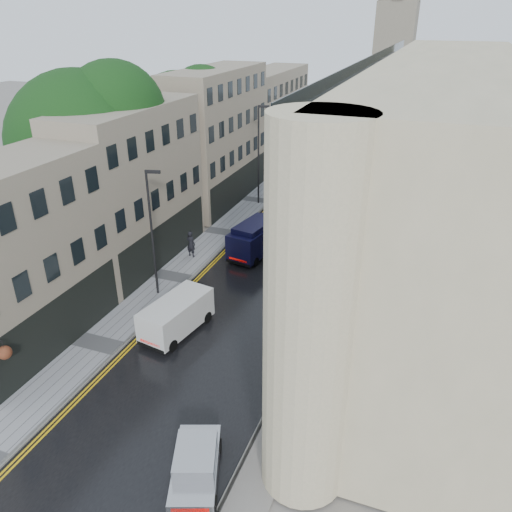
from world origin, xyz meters
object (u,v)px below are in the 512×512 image
Objects in this scene: silver_hatchback at (170,495)px; white_van at (145,325)px; navy_van at (232,243)px; lamp_post_near at (152,235)px; white_lorry at (294,267)px; lamp_post_far at (258,156)px; pedestrian at (191,244)px; cream_bus at (280,214)px; tree_near at (86,167)px; tree_far at (181,138)px.

white_van reaches higher than silver_hatchback.
navy_van is (-5.93, 19.76, 0.63)m from silver_hatchback.
silver_hatchback is 0.48× the size of lamp_post_near.
white_lorry reaches higher than white_van.
lamp_post_far is (-2.34, 11.85, 3.25)m from navy_van.
white_van is at bearing 105.76° from silver_hatchback.
white_lorry is 9.43m from pedestrian.
tree_near is at bearing -134.97° from cream_bus.
pedestrian is (6.43, 2.47, -5.82)m from tree_near.
navy_van is at bearing -156.42° from pedestrian.
lamp_post_near is (-4.13, -12.83, 2.73)m from cream_bus.
cream_bus is at bearing -17.22° from tree_far.
tree_far is at bearing -176.69° from lamp_post_far.
white_van is at bearing -79.43° from lamp_post_near.
silver_hatchback is (15.38, -16.59, -6.20)m from tree_near.
tree_far is at bearing 122.29° from white_van.
white_van is (8.91, -7.83, -5.88)m from tree_near.
cream_bus is 6.70m from navy_van.
lamp_post_far reaches higher than silver_hatchback.
tree_far is 7.28m from lamp_post_far.
pedestrian is (6.13, -10.53, -5.10)m from tree_far.
white_lorry reaches higher than navy_van.
lamp_post_near is (0.43, -5.61, 3.08)m from pedestrian.
cream_bus is at bearing -111.82° from pedestrian.
lamp_post_near is at bearing -104.22° from cream_bus.
pedestrian reaches higher than silver_hatchback.
tree_near is 1.70× the size of lamp_post_near.
cream_bus reaches higher than pedestrian.
pedestrian is at bearing 20.99° from tree_near.
tree_near is 1.58× the size of white_lorry.
lamp_post_far is at bearing 64.69° from tree_near.
cream_bus is 2.73× the size of silver_hatchback.
tree_near is at bearing 173.19° from white_lorry.
navy_van is (-1.54, -6.52, -0.09)m from cream_bus.
silver_hatchback is at bearing -88.58° from lamp_post_far.
pedestrian is 6.41m from lamp_post_near.
silver_hatchback is 0.73× the size of navy_van.
lamp_post_near is 18.17m from lamp_post_far.
white_van is 0.87× the size of navy_van.
pedestrian is (-2.48, 10.30, 0.06)m from white_van.
cream_bus is 8.55m from pedestrian.
white_lorry is (15.26, -0.63, -4.61)m from tree_near.
tree_far is at bearing -49.36° from pedestrian.
lamp_post_near is at bearing -167.81° from white_lorry.
navy_van is at bearing -92.08° from lamp_post_far.
tree_far reaches higher than white_lorry.
white_van is 11.02m from navy_van.
pedestrian is at bearing 94.48° from silver_hatchback.
navy_van is 0.65× the size of lamp_post_near.
navy_van is at bearing 142.38° from white_lorry.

